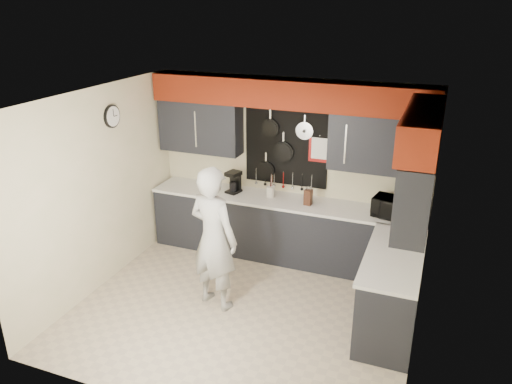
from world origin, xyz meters
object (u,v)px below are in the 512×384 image
at_px(utensil_crock, 271,192).
at_px(person, 214,238).
at_px(knife_block, 308,197).
at_px(coffee_maker, 234,181).
at_px(microwave, 392,208).

height_order(utensil_crock, person, person).
bearing_deg(knife_block, coffee_maker, -178.03).
relative_size(utensil_crock, coffee_maker, 0.48).
xyz_separation_m(microwave, knife_block, (-1.13, 0.01, -0.02)).
height_order(knife_block, utensil_crock, knife_block).
distance_m(knife_block, utensil_crock, 0.59).
relative_size(knife_block, coffee_maker, 0.68).
distance_m(microwave, knife_block, 1.13).
distance_m(microwave, utensil_crock, 1.71).
bearing_deg(coffee_maker, microwave, 12.48).
bearing_deg(knife_block, person, -113.09).
height_order(utensil_crock, coffee_maker, coffee_maker).
distance_m(utensil_crock, coffee_maker, 0.57).
bearing_deg(utensil_crock, person, -97.56).
bearing_deg(coffee_maker, person, -61.16).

